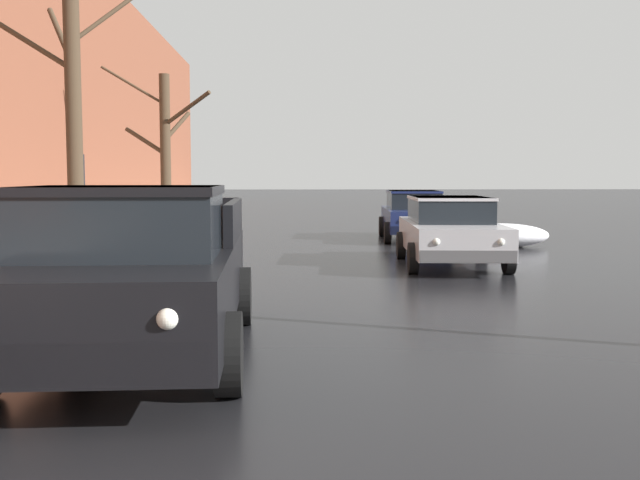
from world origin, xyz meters
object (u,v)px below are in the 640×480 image
(bare_tree_mid_block, at_px, (70,70))
(sedan_darkblue_parked_kerbside_mid, at_px, (414,214))
(pickup_truck_black_approaching_near_lane, at_px, (135,272))
(bare_tree_far_down_block, at_px, (165,147))
(sedan_silver_parked_kerbside_close, at_px, (450,229))

(bare_tree_mid_block, distance_m, sedan_darkblue_parked_kerbside_mid, 10.60)
(pickup_truck_black_approaching_near_lane, xyz_separation_m, sedan_darkblue_parked_kerbside_mid, (5.09, 14.00, -0.13))
(sedan_darkblue_parked_kerbside_mid, bearing_deg, bare_tree_far_down_block, 150.90)
(sedan_darkblue_parked_kerbside_mid, bearing_deg, sedan_silver_parked_kerbside_close, -92.25)
(bare_tree_mid_block, distance_m, bare_tree_far_down_block, 10.68)
(pickup_truck_black_approaching_near_lane, bearing_deg, sedan_silver_parked_kerbside_close, 57.95)
(pickup_truck_black_approaching_near_lane, height_order, sedan_silver_parked_kerbside_close, pickup_truck_black_approaching_near_lane)
(bare_tree_mid_block, distance_m, pickup_truck_black_approaching_near_lane, 8.85)
(bare_tree_mid_block, height_order, pickup_truck_black_approaching_near_lane, bare_tree_mid_block)
(bare_tree_far_down_block, relative_size, sedan_silver_parked_kerbside_close, 1.27)
(bare_tree_far_down_block, xyz_separation_m, pickup_truck_black_approaching_near_lane, (2.83, -18.40, -1.96))
(bare_tree_far_down_block, relative_size, sedan_darkblue_parked_kerbside_mid, 1.30)
(sedan_silver_parked_kerbside_close, bearing_deg, bare_tree_far_down_block, 125.71)
(pickup_truck_black_approaching_near_lane, bearing_deg, sedan_darkblue_parked_kerbside_mid, 70.03)
(sedan_silver_parked_kerbside_close, bearing_deg, pickup_truck_black_approaching_near_lane, -122.05)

